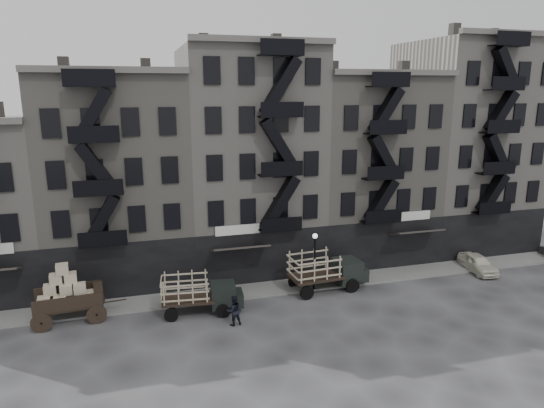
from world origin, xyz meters
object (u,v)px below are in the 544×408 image
object	(u,v)px
car_east	(478,263)
pedestrian_mid	(234,310)
wagon	(65,289)
stake_truck_west	(199,291)
stake_truck_east	(326,268)

from	to	relation	value
car_east	pedestrian_mid	size ratio (longest dim) A/B	2.09
wagon	stake_truck_west	xyz separation A→B (m)	(8.06, -1.17, -0.61)
stake_truck_east	car_east	xyz separation A→B (m)	(12.83, -0.01, -0.94)
wagon	stake_truck_east	size ratio (longest dim) A/B	0.77
wagon	car_east	size ratio (longest dim) A/B	1.13
stake_truck_west	car_east	distance (m)	22.06
car_east	stake_truck_east	bearing A→B (deg)	-173.69
wagon	stake_truck_west	size ratio (longest dim) A/B	0.85
wagon	pedestrian_mid	world-z (taller)	wagon
wagon	car_east	bearing A→B (deg)	-5.80
wagon	stake_truck_east	distance (m)	17.25
stake_truck_east	stake_truck_west	bearing A→B (deg)	-177.07
stake_truck_east	car_east	distance (m)	12.86
pedestrian_mid	stake_truck_west	bearing A→B (deg)	-61.08
stake_truck_west	stake_truck_east	xyz separation A→B (m)	(9.18, 1.17, 0.16)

